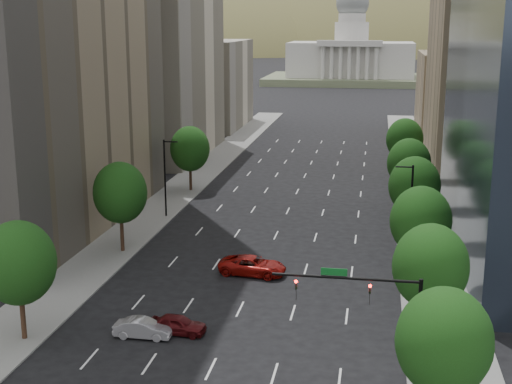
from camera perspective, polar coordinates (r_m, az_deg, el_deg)
The scene contains 23 objects.
sidewalk_left at distance 78.67m, azimuth -9.65°, elevation -2.83°, with size 6.00×200.00×0.15m, color slate.
sidewalk_right at distance 74.63m, azimuth 13.50°, elevation -3.92°, with size 6.00×200.00×0.15m, color slate.
midrise_cream_left at distance 119.45m, azimuth -7.51°, elevation 11.29°, with size 14.00×30.00×35.00m, color beige.
filler_left at distance 151.78m, azimuth -3.73°, elevation 8.62°, with size 14.00×26.00×18.00m, color beige.
parking_tan_right at distance 112.35m, azimuth 17.58°, elevation 9.37°, with size 14.00×30.00×30.00m, color #8C7759.
filler_right at distance 145.57m, azimuth 15.69°, elevation 7.55°, with size 14.00×26.00×16.00m, color #8C7759.
tree_right_0 at distance 39.97m, azimuth 14.83°, elevation -11.51°, with size 5.20×5.20×8.39m.
tree_right_1 at distance 50.01m, azimuth 13.80°, elevation -5.83°, with size 5.20×5.20×8.75m.
tree_right_2 at distance 61.49m, azimuth 13.06°, elevation -2.28°, with size 5.20×5.20×8.61m.
tree_right_3 at distance 73.03m, azimuth 12.58°, elevation 0.48°, with size 5.20×5.20×8.89m.
tree_right_4 at distance 86.81m, azimuth 12.15°, elevation 2.26°, with size 5.20×5.20×8.46m.
tree_right_5 at distance 102.50m, azimuth 11.82°, elevation 4.15°, with size 5.20×5.20×8.75m.
tree_left_0 at distance 51.96m, azimuth -18.49°, elevation -5.42°, with size 5.20×5.20×8.75m.
tree_left_1 at distance 69.41m, azimuth -10.83°, elevation -0.06°, with size 5.20×5.20×8.97m.
tree_left_2 at distance 93.73m, azimuth -5.32°, elevation 3.47°, with size 5.20×5.20×8.68m.
streetlight_rn at distance 68.40m, azimuth 12.25°, elevation -1.29°, with size 1.70×0.20×9.00m.
streetlight_ln at distance 81.47m, azimuth -7.26°, elevation 1.29°, with size 1.70×0.20×9.00m.
traffic_signal at distance 44.44m, azimuth 9.76°, elevation -8.93°, with size 9.12×0.40×7.38m.
capitol at distance 261.36m, azimuth 7.60°, elevation 10.51°, with size 60.00×40.00×35.20m.
foothills at distance 613.93m, azimuth 12.04°, elevation 7.69°, with size 720.00×413.00×263.00m.
car_maroon at distance 52.45m, azimuth -6.29°, elevation -10.50°, with size 1.67×4.16×1.42m, color #460B0E.
car_silver at distance 52.22m, azimuth -9.04°, elevation -10.73°, with size 1.45×4.17×1.37m, color #A09FA5.
car_red_far at distance 63.54m, azimuth -0.27°, elevation -5.92°, with size 2.75×5.97×1.66m, color maroon.
Camera 1 is at (9.99, -11.12, 22.03)m, focal length 49.94 mm.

